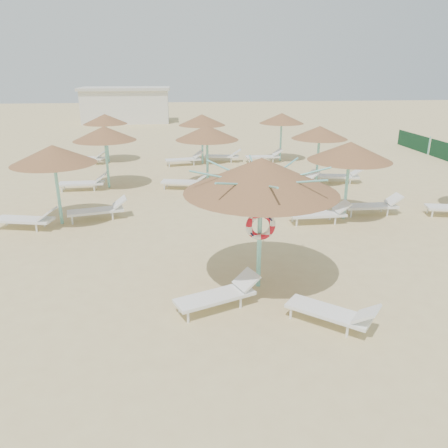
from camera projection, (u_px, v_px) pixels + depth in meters
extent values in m
plane|color=#D3BC80|center=(240.00, 294.00, 10.34)|extent=(120.00, 120.00, 0.00)
cylinder|color=#7BD5CB|center=(260.00, 235.00, 10.30)|extent=(0.11, 0.11, 2.66)
cone|color=#915F3A|center=(261.00, 175.00, 9.81)|extent=(3.55, 3.55, 0.80)
cylinder|color=#7BD5CB|center=(261.00, 187.00, 9.90)|extent=(0.20, 0.20, 0.12)
cylinder|color=#7BD5CB|center=(297.00, 176.00, 9.91)|extent=(1.60, 0.04, 0.40)
cylinder|color=#7BD5CB|center=(280.00, 171.00, 10.42)|extent=(1.16, 1.16, 0.40)
cylinder|color=#7BD5CB|center=(255.00, 169.00, 10.59)|extent=(0.04, 1.60, 0.40)
cylinder|color=#7BD5CB|center=(233.00, 172.00, 10.30)|extent=(1.16, 1.16, 0.40)
cylinder|color=#7BD5CB|center=(225.00, 178.00, 9.74)|extent=(1.60, 0.04, 0.40)
cylinder|color=#7BD5CB|center=(240.00, 184.00, 9.22)|extent=(1.16, 1.16, 0.40)
cylinder|color=#7BD5CB|center=(269.00, 186.00, 9.06)|extent=(0.04, 1.60, 0.40)
cylinder|color=#7BD5CB|center=(293.00, 183.00, 9.34)|extent=(1.16, 1.16, 0.40)
torus|color=red|center=(261.00, 226.00, 10.12)|extent=(0.70, 0.15, 0.70)
cylinder|color=white|center=(188.00, 317.00, 9.15)|extent=(0.06, 0.06, 0.26)
cylinder|color=white|center=(179.00, 307.00, 9.54)|extent=(0.06, 0.06, 0.26)
cylinder|color=white|center=(241.00, 303.00, 9.71)|extent=(0.06, 0.06, 0.26)
cylinder|color=white|center=(230.00, 294.00, 10.10)|extent=(0.06, 0.06, 0.26)
cube|color=white|center=(215.00, 297.00, 9.62)|extent=(1.88, 1.21, 0.08)
cube|color=white|center=(246.00, 280.00, 9.90)|extent=(0.64, 0.70, 0.34)
cylinder|color=white|center=(291.00, 313.00, 9.30)|extent=(0.05, 0.05, 0.25)
cylinder|color=white|center=(300.00, 304.00, 9.66)|extent=(0.05, 0.05, 0.25)
cylinder|color=white|center=(347.00, 332.00, 8.66)|extent=(0.05, 0.05, 0.25)
cylinder|color=white|center=(354.00, 321.00, 9.02)|extent=(0.05, 0.05, 0.25)
cube|color=white|center=(328.00, 312.00, 9.05)|extent=(1.69, 1.54, 0.07)
cube|color=white|center=(366.00, 314.00, 8.57)|extent=(0.69, 0.70, 0.33)
cylinder|color=#7BD5CB|center=(58.00, 191.00, 14.62)|extent=(0.11, 0.11, 2.30)
cone|color=#915F3A|center=(53.00, 154.00, 14.20)|extent=(2.75, 2.75, 0.62)
cylinder|color=#7BD5CB|center=(54.00, 162.00, 14.28)|extent=(0.20, 0.20, 0.12)
cylinder|color=white|center=(7.00, 221.00, 14.80)|extent=(0.06, 0.06, 0.28)
cylinder|color=white|center=(37.00, 228.00, 14.19)|extent=(0.06, 0.06, 0.28)
cylinder|color=white|center=(44.00, 223.00, 14.65)|extent=(0.06, 0.06, 0.28)
cube|color=white|center=(24.00, 220.00, 14.42)|extent=(1.99, 1.03, 0.08)
cube|color=white|center=(47.00, 214.00, 14.24)|extent=(0.61, 0.69, 0.36)
cylinder|color=white|center=(72.00, 220.00, 14.89)|extent=(0.06, 0.06, 0.28)
cylinder|color=white|center=(72.00, 216.00, 15.33)|extent=(0.06, 0.06, 0.28)
cylinder|color=white|center=(113.00, 216.00, 15.31)|extent=(0.06, 0.06, 0.28)
cylinder|color=white|center=(111.00, 212.00, 15.75)|extent=(0.06, 0.06, 0.28)
cube|color=white|center=(95.00, 211.00, 15.30)|extent=(1.99, 1.03, 0.08)
cube|color=white|center=(120.00, 202.00, 15.48)|extent=(0.61, 0.69, 0.36)
cylinder|color=#7BD5CB|center=(107.00, 162.00, 19.13)|extent=(0.11, 0.11, 2.30)
cone|color=#915F3A|center=(104.00, 133.00, 18.71)|extent=(2.70, 2.70, 0.61)
cylinder|color=#7BD5CB|center=(105.00, 139.00, 18.79)|extent=(0.20, 0.20, 0.12)
cylinder|color=white|center=(62.00, 189.00, 18.65)|extent=(0.06, 0.06, 0.28)
cylinder|color=white|center=(64.00, 186.00, 19.12)|extent=(0.06, 0.06, 0.28)
cylinder|color=white|center=(94.00, 188.00, 18.82)|extent=(0.06, 0.06, 0.28)
cylinder|color=white|center=(96.00, 185.00, 19.29)|extent=(0.06, 0.06, 0.28)
cube|color=white|center=(82.00, 183.00, 18.93)|extent=(1.92, 0.67, 0.08)
cube|color=white|center=(101.00, 177.00, 18.95)|extent=(0.50, 0.61, 0.36)
cylinder|color=#7BD5CB|center=(107.00, 141.00, 24.37)|extent=(0.11, 0.11, 2.30)
cone|color=#915F3A|center=(105.00, 119.00, 23.95)|extent=(2.40, 2.40, 0.54)
cylinder|color=#7BD5CB|center=(105.00, 123.00, 24.03)|extent=(0.20, 0.20, 0.12)
cylinder|color=white|center=(72.00, 162.00, 24.11)|extent=(0.06, 0.06, 0.28)
cylinder|color=white|center=(76.00, 160.00, 24.58)|extent=(0.06, 0.06, 0.28)
cylinder|color=white|center=(95.00, 162.00, 23.91)|extent=(0.06, 0.06, 0.28)
cylinder|color=white|center=(99.00, 161.00, 24.37)|extent=(0.06, 0.06, 0.28)
cube|color=white|center=(87.00, 158.00, 24.16)|extent=(2.00, 1.11, 0.08)
cube|color=white|center=(101.00, 154.00, 23.95)|extent=(0.63, 0.71, 0.36)
cylinder|color=#7BD5CB|center=(207.00, 161.00, 19.34)|extent=(0.11, 0.11, 2.30)
cone|color=#915F3A|center=(207.00, 133.00, 18.91)|extent=(2.76, 2.76, 0.62)
cylinder|color=#7BD5CB|center=(207.00, 138.00, 19.00)|extent=(0.20, 0.20, 0.12)
cylinder|color=white|center=(164.00, 187.00, 19.05)|extent=(0.06, 0.06, 0.28)
cylinder|color=white|center=(167.00, 184.00, 19.52)|extent=(0.06, 0.06, 0.28)
cylinder|color=white|center=(195.00, 188.00, 18.90)|extent=(0.06, 0.06, 0.28)
cylinder|color=white|center=(197.00, 185.00, 19.36)|extent=(0.06, 0.06, 0.28)
cube|color=white|center=(183.00, 182.00, 19.13)|extent=(1.99, 1.04, 0.08)
cube|color=white|center=(202.00, 177.00, 18.95)|extent=(0.61, 0.69, 0.36)
cylinder|color=#7BD5CB|center=(202.00, 143.00, 23.96)|extent=(0.11, 0.11, 2.30)
cone|color=#915F3A|center=(202.00, 120.00, 23.54)|extent=(2.55, 2.55, 0.57)
cylinder|color=#7BD5CB|center=(202.00, 124.00, 23.62)|extent=(0.20, 0.20, 0.12)
cylinder|color=white|center=(169.00, 165.00, 23.37)|extent=(0.06, 0.06, 0.28)
cylinder|color=white|center=(168.00, 163.00, 23.82)|extent=(0.06, 0.06, 0.28)
cylinder|color=white|center=(194.00, 163.00, 23.74)|extent=(0.06, 0.06, 0.28)
cylinder|color=white|center=(192.00, 161.00, 24.19)|extent=(0.06, 0.06, 0.28)
cube|color=white|center=(183.00, 160.00, 23.75)|extent=(1.98, 0.95, 0.08)
cube|color=white|center=(198.00, 154.00, 23.90)|extent=(0.59, 0.68, 0.36)
cylinder|color=white|center=(207.00, 160.00, 24.51)|extent=(0.06, 0.06, 0.28)
cylinder|color=white|center=(208.00, 158.00, 24.98)|extent=(0.06, 0.06, 0.28)
cylinder|color=white|center=(231.00, 160.00, 24.42)|extent=(0.06, 0.06, 0.28)
cylinder|color=white|center=(232.00, 159.00, 24.89)|extent=(0.06, 0.06, 0.28)
cube|color=white|center=(222.00, 156.00, 24.63)|extent=(1.98, 0.95, 0.08)
cube|color=white|center=(237.00, 152.00, 24.49)|extent=(0.59, 0.68, 0.36)
cylinder|color=#7BD5CB|center=(347.00, 187.00, 15.15)|extent=(0.11, 0.11, 2.30)
cone|color=#915F3A|center=(350.00, 151.00, 14.73)|extent=(2.84, 2.84, 0.64)
cylinder|color=#7BD5CB|center=(349.00, 158.00, 14.81)|extent=(0.20, 0.20, 0.12)
cylinder|color=white|center=(297.00, 223.00, 14.68)|extent=(0.06, 0.06, 0.28)
cylinder|color=white|center=(293.00, 218.00, 15.14)|extent=(0.06, 0.06, 0.28)
cylinder|color=white|center=(335.00, 221.00, 14.84)|extent=(0.06, 0.06, 0.28)
cylinder|color=white|center=(330.00, 216.00, 15.31)|extent=(0.06, 0.06, 0.28)
cube|color=white|center=(318.00, 214.00, 14.95)|extent=(1.91, 0.66, 0.08)
cube|color=white|center=(342.00, 207.00, 14.97)|extent=(0.50, 0.61, 0.36)
cylinder|color=white|center=(351.00, 214.00, 15.59)|extent=(0.06, 0.06, 0.28)
cylinder|color=white|center=(346.00, 209.00, 16.05)|extent=(0.06, 0.06, 0.28)
cylinder|color=white|center=(387.00, 212.00, 15.70)|extent=(0.06, 0.06, 0.28)
cylinder|color=white|center=(382.00, 208.00, 16.17)|extent=(0.06, 0.06, 0.28)
cube|color=white|center=(370.00, 206.00, 15.83)|extent=(1.91, 0.66, 0.08)
cube|color=white|center=(394.00, 199.00, 15.82)|extent=(0.50, 0.61, 0.36)
cylinder|color=#7BD5CB|center=(318.00, 160.00, 19.48)|extent=(0.11, 0.11, 2.30)
cone|color=#915F3A|center=(320.00, 132.00, 19.06)|extent=(2.44, 2.44, 0.55)
cylinder|color=#7BD5CB|center=(319.00, 138.00, 19.14)|extent=(0.20, 0.20, 0.12)
cylinder|color=white|center=(281.00, 188.00, 18.88)|extent=(0.06, 0.06, 0.28)
cylinder|color=white|center=(276.00, 185.00, 19.33)|extent=(0.06, 0.06, 0.28)
cylinder|color=white|center=(308.00, 185.00, 19.27)|extent=(0.06, 0.06, 0.28)
cylinder|color=white|center=(303.00, 183.00, 19.72)|extent=(0.06, 0.06, 0.28)
cube|color=white|center=(295.00, 181.00, 19.27)|extent=(1.99, 0.99, 0.08)
cube|color=white|center=(312.00, 174.00, 19.44)|extent=(0.60, 0.69, 0.36)
cylinder|color=white|center=(320.00, 181.00, 20.05)|extent=(0.06, 0.06, 0.28)
cylinder|color=white|center=(319.00, 178.00, 20.52)|extent=(0.06, 0.06, 0.28)
cylinder|color=white|center=(350.00, 182.00, 19.93)|extent=(0.06, 0.06, 0.28)
cylinder|color=white|center=(348.00, 179.00, 20.40)|extent=(0.06, 0.06, 0.28)
cube|color=white|center=(337.00, 176.00, 20.16)|extent=(1.99, 0.99, 0.08)
cube|color=white|center=(357.00, 171.00, 20.00)|extent=(0.60, 0.69, 0.36)
cylinder|color=#7BD5CB|center=(281.00, 140.00, 24.70)|extent=(0.11, 0.11, 2.30)
cone|color=#915F3A|center=(282.00, 118.00, 24.28)|extent=(2.48, 2.48, 0.56)
cylinder|color=#7BD5CB|center=(282.00, 122.00, 24.36)|extent=(0.20, 0.20, 0.12)
cylinder|color=white|center=(249.00, 161.00, 24.22)|extent=(0.06, 0.06, 0.28)
cylinder|color=white|center=(248.00, 159.00, 24.69)|extent=(0.06, 0.06, 0.28)
cylinder|color=white|center=(273.00, 161.00, 24.40)|extent=(0.06, 0.06, 0.28)
cylinder|color=white|center=(271.00, 159.00, 24.86)|extent=(0.06, 0.06, 0.28)
cube|color=white|center=(263.00, 157.00, 24.50)|extent=(1.92, 0.68, 0.08)
cube|color=white|center=(277.00, 152.00, 24.53)|extent=(0.50, 0.61, 0.36)
cylinder|color=white|center=(432.00, 214.00, 15.56)|extent=(0.06, 0.06, 0.28)
cylinder|color=white|center=(428.00, 210.00, 16.02)|extent=(0.06, 0.06, 0.28)
cube|color=silver|center=(126.00, 106.00, 41.94)|extent=(8.00, 4.00, 3.00)
cube|color=beige|center=(125.00, 89.00, 41.39)|extent=(8.40, 4.40, 0.25)
cube|color=#174623|center=(413.00, 141.00, 28.44)|extent=(0.08, 3.80, 1.00)
cylinder|color=#7BD5CB|center=(429.00, 145.00, 26.65)|extent=(0.08, 0.08, 1.10)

